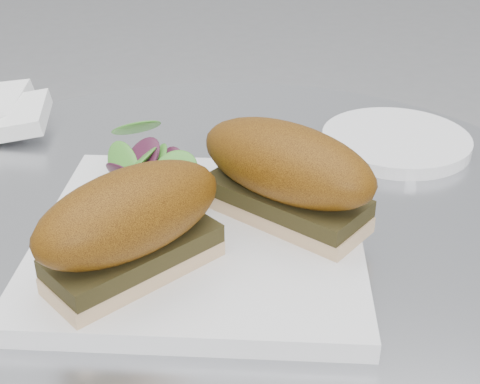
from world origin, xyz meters
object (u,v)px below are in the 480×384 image
object	(u,v)px
saucer	(396,141)
sandwich_left	(131,224)
sandwich_right	(286,172)
plate	(201,237)

from	to	relation	value
saucer	sandwich_left	bearing A→B (deg)	-144.88
sandwich_right	sandwich_left	bearing A→B (deg)	-106.29
sandwich_right	saucer	bearing A→B (deg)	92.07
sandwich_left	saucer	size ratio (longest dim) A/B	1.03
plate	saucer	xyz separation A→B (m)	(0.23, 0.15, -0.00)
saucer	plate	bearing A→B (deg)	-147.04
plate	sandwich_right	size ratio (longest dim) A/B	1.54
plate	sandwich_right	world-z (taller)	sandwich_right
sandwich_left	saucer	xyz separation A→B (m)	(0.28, 0.20, -0.05)
sandwich_left	sandwich_right	xyz separation A→B (m)	(0.12, 0.05, 0.00)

